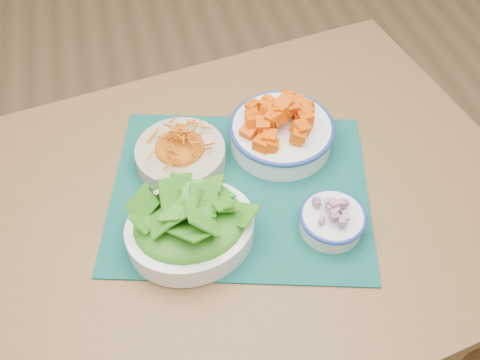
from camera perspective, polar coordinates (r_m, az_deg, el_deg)
The scene contains 7 objects.
ground at distance 1.78m, azimuth 4.67°, elevation -11.92°, with size 4.00×4.00×0.00m, color #987249.
table at distance 1.11m, azimuth -3.26°, elevation -5.97°, with size 1.36×1.01×0.75m.
placemat at distance 1.05m, azimuth 0.00°, elevation -1.11°, with size 0.50×0.41×0.00m, color #073330.
carrot_bowl at distance 1.08m, azimuth -6.40°, elevation 3.10°, with size 0.19×0.19×0.07m.
squash_bowl at distance 1.10m, azimuth 4.47°, elevation 5.61°, with size 0.23×0.23×0.10m.
lettuce_bowl at distance 0.95m, azimuth -5.38°, elevation -4.61°, with size 0.25×0.22×0.11m.
onion_bowl at distance 0.99m, azimuth 9.83°, elevation -4.06°, with size 0.15×0.15×0.06m.
Camera 1 is at (-0.34, -0.76, 1.58)m, focal length 40.00 mm.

